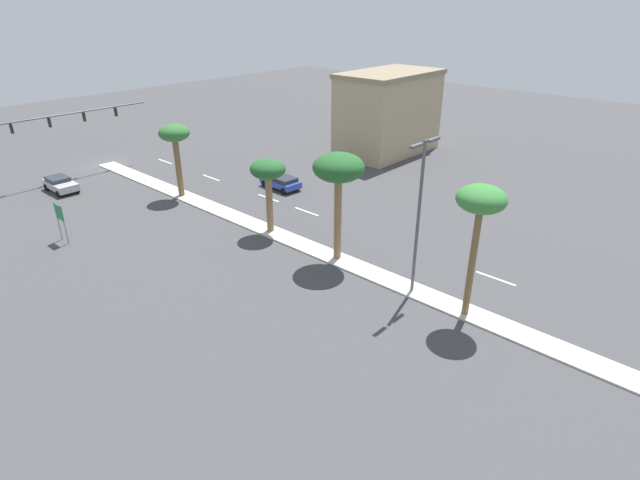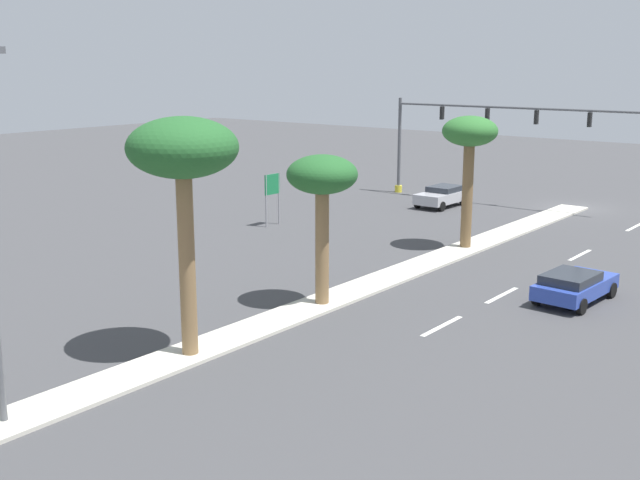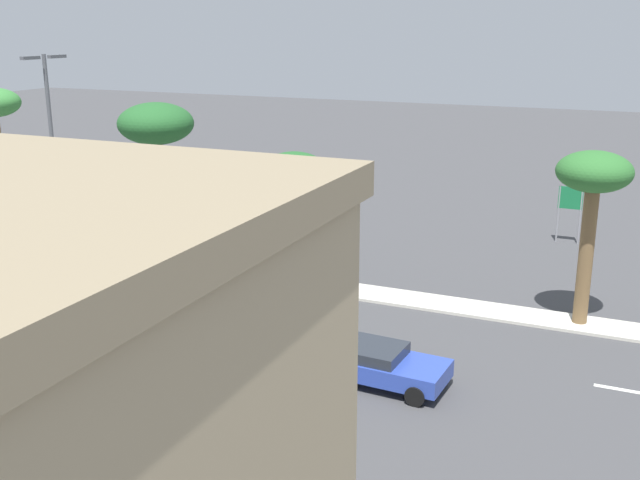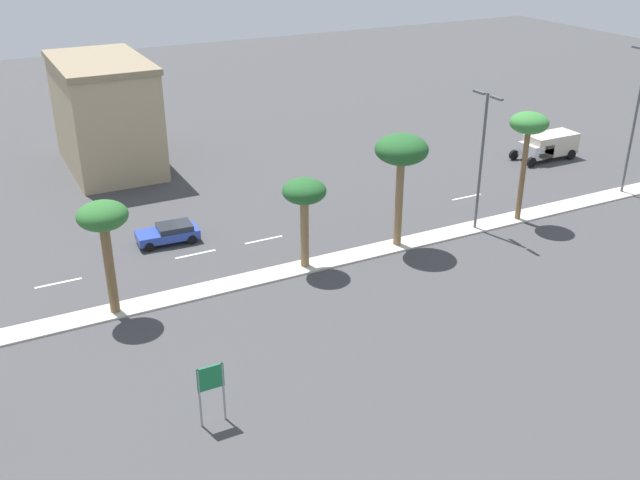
% 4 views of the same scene
% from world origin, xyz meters
% --- Properties ---
extents(ground_plane, '(160.00, 160.00, 0.00)m').
position_xyz_m(ground_plane, '(0.00, 35.12, 0.00)').
color(ground_plane, '#424244').
extents(lane_stripe_near, '(0.20, 2.80, 0.01)m').
position_xyz_m(lane_stripe_near, '(-5.08, 12.67, 0.01)').
color(lane_stripe_near, silver).
rests_on(lane_stripe_near, ground).
extents(lane_stripe_inboard, '(0.20, 2.80, 0.01)m').
position_xyz_m(lane_stripe_inboard, '(-5.08, 21.50, 0.01)').
color(lane_stripe_inboard, silver).
rests_on(lane_stripe_inboard, ground).
extents(lane_stripe_left, '(0.20, 2.80, 0.01)m').
position_xyz_m(lane_stripe_left, '(-5.08, 26.44, 0.01)').
color(lane_stripe_left, silver).
rests_on(lane_stripe_left, ground).
extents(directional_road_sign, '(0.10, 1.24, 3.05)m').
position_xyz_m(directional_road_sign, '(11.83, 16.76, 2.14)').
color(directional_road_sign, gray).
rests_on(directional_road_sign, ground).
extents(palm_tree_inboard, '(2.78, 2.78, 6.70)m').
position_xyz_m(palm_tree_inboard, '(0.08, 15.02, 5.66)').
color(palm_tree_inboard, brown).
rests_on(palm_tree_inboard, median_curb).
extents(palm_tree_front, '(2.75, 2.75, 5.88)m').
position_xyz_m(palm_tree_front, '(-0.09, 27.19, 4.95)').
color(palm_tree_front, olive).
rests_on(palm_tree_front, median_curb).
extents(palm_tree_right, '(3.50, 3.50, 7.71)m').
position_xyz_m(palm_tree_right, '(-0.11, 34.21, 6.62)').
color(palm_tree_right, olive).
rests_on(palm_tree_right, median_curb).
extents(street_lamp_left, '(2.90, 0.24, 9.75)m').
position_xyz_m(street_lamp_left, '(0.11, 40.69, 5.84)').
color(street_lamp_left, '#515459').
rests_on(street_lamp_left, median_curb).
extents(sedan_blue_mid, '(2.25, 4.29, 1.27)m').
position_xyz_m(sedan_blue_mid, '(-7.73, 20.52, 0.70)').
color(sedan_blue_mid, '#2D47AD').
rests_on(sedan_blue_mid, ground).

